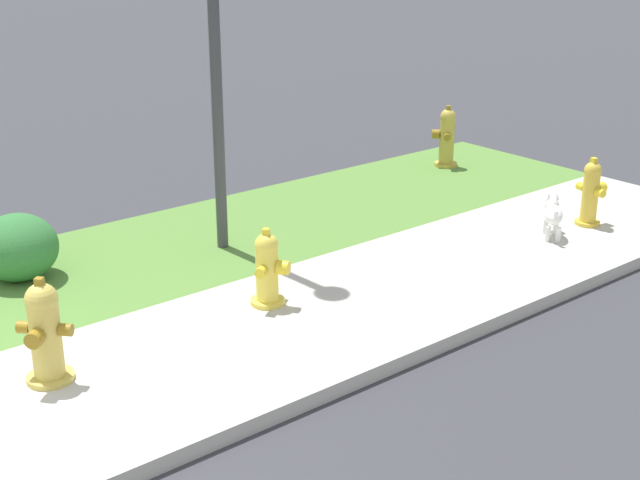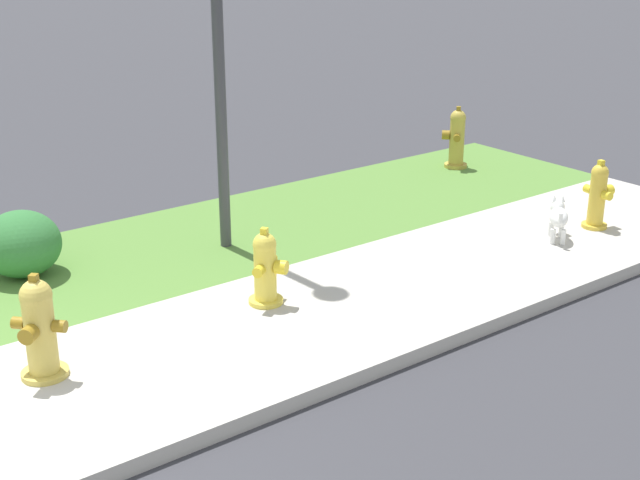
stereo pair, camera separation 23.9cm
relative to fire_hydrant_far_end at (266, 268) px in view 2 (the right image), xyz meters
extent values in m
cylinder|color=yellow|center=(0.00, 0.01, -0.30)|extent=(0.30, 0.30, 0.05)
cylinder|color=yellow|center=(0.00, 0.01, -0.03)|extent=(0.19, 0.19, 0.50)
sphere|color=yellow|center=(0.00, 0.01, 0.22)|extent=(0.20, 0.20, 0.20)
cube|color=yellow|center=(0.00, 0.01, 0.33)|extent=(0.08, 0.08, 0.06)
cylinder|color=yellow|center=(0.11, 0.09, 0.03)|extent=(0.13, 0.13, 0.09)
cylinder|color=yellow|center=(-0.12, -0.07, 0.03)|extent=(0.13, 0.13, 0.09)
cylinder|color=yellow|center=(0.08, -0.12, 0.03)|extent=(0.16, 0.15, 0.12)
cylinder|color=gold|center=(-1.99, -0.07, -0.30)|extent=(0.34, 0.34, 0.05)
cylinder|color=gold|center=(-1.99, -0.07, 0.02)|extent=(0.22, 0.22, 0.59)
sphere|color=gold|center=(-1.99, -0.07, 0.31)|extent=(0.23, 0.23, 0.23)
cube|color=olive|center=(-1.99, -0.07, 0.45)|extent=(0.08, 0.08, 0.06)
cylinder|color=olive|center=(-1.89, -0.19, 0.09)|extent=(0.13, 0.13, 0.09)
cylinder|color=olive|center=(-2.10, 0.04, 0.09)|extent=(0.13, 0.13, 0.09)
cylinder|color=olive|center=(-2.11, -0.18, 0.09)|extent=(0.15, 0.16, 0.12)
cylinder|color=gold|center=(3.86, -0.52, -0.30)|extent=(0.27, 0.27, 0.05)
cylinder|color=gold|center=(3.86, -0.52, 0.00)|extent=(0.17, 0.17, 0.56)
sphere|color=gold|center=(3.86, -0.52, 0.28)|extent=(0.18, 0.18, 0.18)
cube|color=yellow|center=(3.86, -0.52, 0.39)|extent=(0.06, 0.06, 0.06)
cylinder|color=yellow|center=(3.88, -0.39, 0.07)|extent=(0.10, 0.10, 0.09)
cylinder|color=yellow|center=(3.84, -0.65, 0.07)|extent=(0.10, 0.10, 0.09)
cylinder|color=yellow|center=(4.00, -0.54, 0.07)|extent=(0.12, 0.13, 0.12)
cylinder|color=gold|center=(4.41, 2.06, -0.30)|extent=(0.30, 0.30, 0.05)
cylinder|color=gold|center=(4.41, 2.06, 0.03)|extent=(0.19, 0.19, 0.61)
sphere|color=gold|center=(4.41, 2.06, 0.33)|extent=(0.20, 0.20, 0.20)
cube|color=olive|center=(4.41, 2.06, 0.45)|extent=(0.08, 0.08, 0.06)
cylinder|color=olive|center=(4.31, 1.96, 0.10)|extent=(0.13, 0.13, 0.09)
cylinder|color=olive|center=(4.52, 2.16, 0.10)|extent=(0.13, 0.13, 0.09)
cylinder|color=olive|center=(4.31, 2.17, 0.10)|extent=(0.16, 0.16, 0.12)
ellipsoid|color=white|center=(3.22, -0.53, -0.07)|extent=(0.39, 0.38, 0.18)
sphere|color=white|center=(3.39, -0.38, -0.04)|extent=(0.15, 0.15, 0.15)
sphere|color=black|center=(3.44, -0.33, -0.04)|extent=(0.03, 0.03, 0.03)
cone|color=white|center=(3.37, -0.35, 0.06)|extent=(0.07, 0.07, 0.07)
cone|color=white|center=(3.42, -0.41, 0.06)|extent=(0.07, 0.07, 0.07)
cylinder|color=white|center=(3.28, -0.41, -0.25)|extent=(0.05, 0.05, 0.17)
cylinder|color=white|center=(3.34, -0.49, -0.25)|extent=(0.05, 0.05, 0.17)
cylinder|color=white|center=(3.10, -0.57, -0.25)|extent=(0.05, 0.05, 0.17)
cylinder|color=white|center=(3.17, -0.65, -0.25)|extent=(0.05, 0.05, 0.17)
cylinder|color=white|center=(3.07, -0.67, -0.01)|extent=(0.04, 0.04, 0.10)
cylinder|color=#3D3D42|center=(0.48, 1.42, 1.88)|extent=(0.11, 0.11, 4.42)
ellipsoid|color=#337538|center=(-1.41, 1.90, -0.02)|extent=(0.72, 0.72, 0.62)
camera|label=1|loc=(-4.08, -5.66, 2.85)|focal=50.00mm
camera|label=2|loc=(-3.89, -5.81, 2.85)|focal=50.00mm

